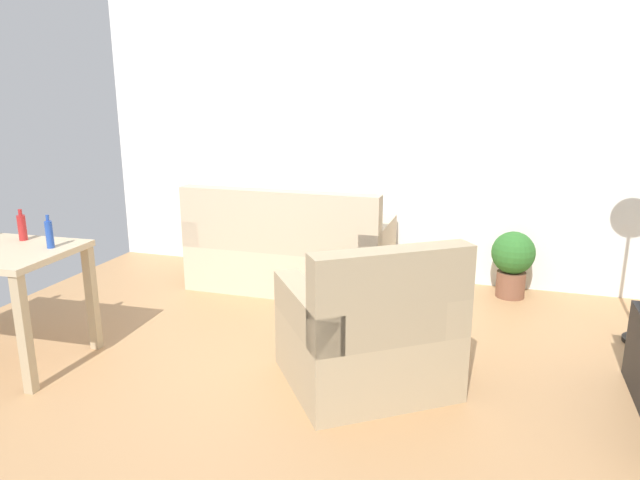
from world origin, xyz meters
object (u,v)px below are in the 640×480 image
Objects in this scene: potted_plant at (513,260)px; bottle_red at (22,227)px; couch at (290,254)px; bottle_blue at (49,234)px; armchair at (369,335)px.

bottle_red is at bearing -147.13° from potted_plant.
couch is at bearing 54.14° from bottle_red.
potted_plant is at bearing 37.07° from bottle_blue.
armchair is 5.79× the size of bottle_blue.
bottle_blue is at bearing -18.63° from bottle_red.
potted_plant is at bearing -149.59° from armchair.
bottle_blue reaches higher than potted_plant.
armchair reaches higher than potted_plant.
armchair is 5.90× the size of bottle_red.
bottle_red reaches higher than couch.
bottle_red reaches higher than armchair.
couch is at bearing -91.32° from armchair.
couch is 1.41× the size of armchair.
armchair is 2.07m from bottle_blue.
bottle_blue is at bearing -142.93° from potted_plant.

